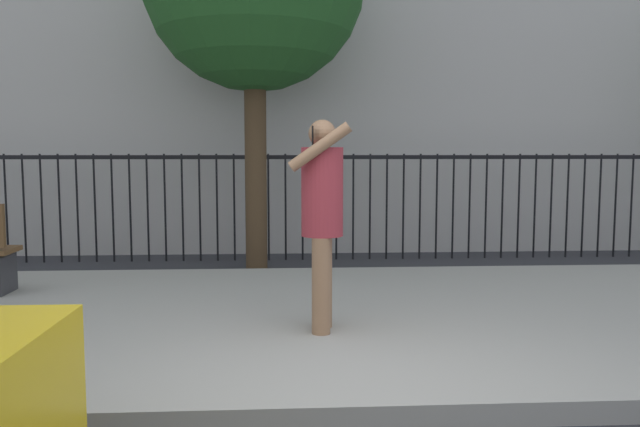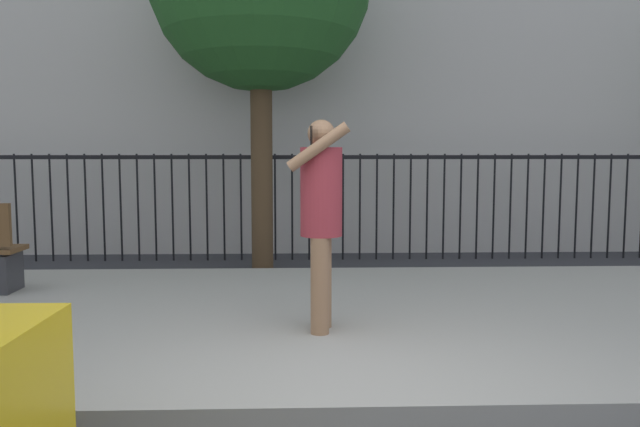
% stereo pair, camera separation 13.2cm
% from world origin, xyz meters
% --- Properties ---
extents(sidewalk, '(28.00, 4.40, 0.15)m').
position_xyz_m(sidewalk, '(0.00, 2.20, 0.07)').
color(sidewalk, '#9E9B93').
rests_on(sidewalk, ground).
extents(iron_fence, '(12.03, 0.04, 1.60)m').
position_xyz_m(iron_fence, '(0.00, 5.90, 1.02)').
color(iron_fence, black).
rests_on(iron_fence, ground).
extents(pedestrian_on_phone, '(0.51, 0.69, 1.72)m').
position_xyz_m(pedestrian_on_phone, '(-0.10, 1.61, 1.15)').
color(pedestrian_on_phone, '#936B4C').
rests_on(pedestrian_on_phone, sidewalk).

